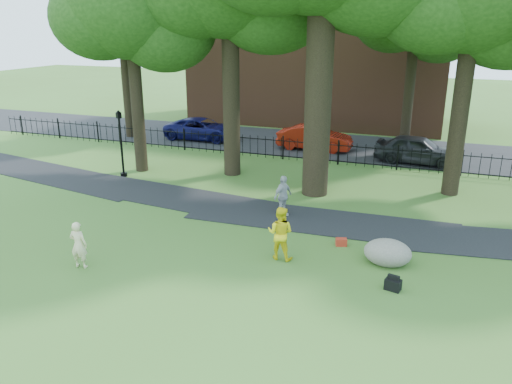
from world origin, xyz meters
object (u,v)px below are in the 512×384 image
at_px(lamppost, 121,144).
at_px(woman, 79,245).
at_px(boulder, 388,251).
at_px(man, 280,233).
at_px(red_sedan, 315,138).

bearing_deg(lamppost, woman, -38.43).
bearing_deg(woman, lamppost, -70.60).
xyz_separation_m(woman, boulder, (8.68, 3.45, -0.31)).
bearing_deg(man, woman, 27.09).
xyz_separation_m(man, lamppost, (-9.76, 5.83, 0.71)).
relative_size(man, red_sedan, 0.40).
bearing_deg(lamppost, boulder, 3.57).
bearing_deg(woman, red_sedan, -107.56).
bearing_deg(lamppost, red_sedan, 73.82).
relative_size(man, lamppost, 0.53).
bearing_deg(man, lamppost, -29.64).
distance_m(man, lamppost, 11.39).
distance_m(woman, red_sedan, 17.19).
bearing_deg(red_sedan, woman, 169.72).
relative_size(woman, boulder, 1.02).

